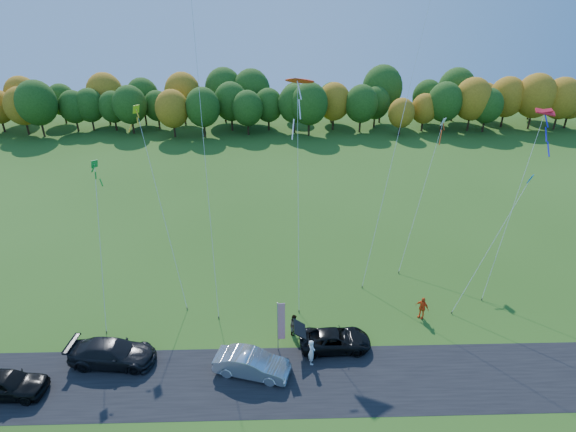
{
  "coord_description": "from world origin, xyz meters",
  "views": [
    {
      "loc": [
        -0.85,
        -25.43,
        22.53
      ],
      "look_at": [
        0.0,
        6.0,
        7.0
      ],
      "focal_mm": 28.0,
      "sensor_mm": 36.0,
      "label": 1
    }
  ],
  "objects_px": {
    "person_east": "(422,308)",
    "feather_flag": "(281,321)",
    "silver_sedan": "(252,364)",
    "black_suv": "(335,340)"
  },
  "relations": [
    {
      "from": "black_suv",
      "to": "feather_flag",
      "type": "height_order",
      "value": "feather_flag"
    },
    {
      "from": "silver_sedan",
      "to": "feather_flag",
      "type": "distance_m",
      "value": 3.38
    },
    {
      "from": "person_east",
      "to": "feather_flag",
      "type": "relative_size",
      "value": 0.45
    },
    {
      "from": "person_east",
      "to": "feather_flag",
      "type": "xyz_separation_m",
      "value": [
        -10.91,
        -3.2,
        1.56
      ]
    },
    {
      "from": "silver_sedan",
      "to": "feather_flag",
      "type": "relative_size",
      "value": 1.22
    },
    {
      "from": "person_east",
      "to": "silver_sedan",
      "type": "bearing_deg",
      "value": -113.39
    },
    {
      "from": "black_suv",
      "to": "person_east",
      "type": "xyz_separation_m",
      "value": [
        7.09,
        3.14,
        0.22
      ]
    },
    {
      "from": "person_east",
      "to": "feather_flag",
      "type": "bearing_deg",
      "value": -119.9
    },
    {
      "from": "person_east",
      "to": "feather_flag",
      "type": "height_order",
      "value": "feather_flag"
    },
    {
      "from": "silver_sedan",
      "to": "person_east",
      "type": "bearing_deg",
      "value": -52.0
    }
  ]
}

